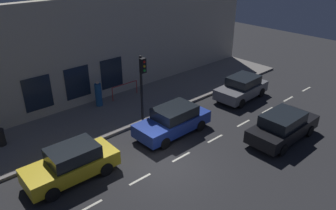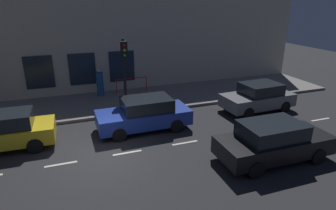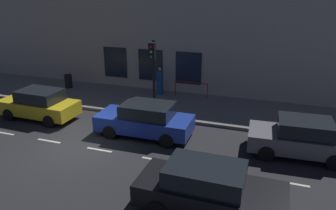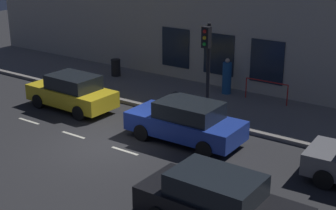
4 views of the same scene
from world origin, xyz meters
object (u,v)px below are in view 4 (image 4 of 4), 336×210
Objects in this scene: pedestrian_0 at (227,78)px; trash_bin at (116,68)px; parked_car_0 at (186,122)px; traffic_light at (207,55)px; parked_car_2 at (72,92)px; parked_car_3 at (220,203)px.

pedestrian_0 is 6.37m from trash_bin.
pedestrian_0 reaches higher than parked_car_0.
parked_car_0 is at bearing -122.66° from trash_bin.
pedestrian_0 is (5.63, 1.38, 0.14)m from parked_car_0.
parked_car_2 is (-2.02, 5.66, -2.05)m from traffic_light.
parked_car_3 is (-4.45, -3.96, 0.00)m from parked_car_0.
pedestrian_0 is (3.49, 0.95, -1.91)m from traffic_light.
parked_car_2 is at bearing 109.65° from traffic_light.
parked_car_0 reaches higher than trash_bin.
parked_car_2 is at bearing 88.15° from parked_car_0.
parked_car_2 is at bearing -114.06° from parked_car_3.
pedestrian_0 is at bearing -151.69° from parked_car_3.
parked_car_2 is 7.25m from pedestrian_0.
traffic_light is 2.99m from parked_car_0.
parked_car_0 is 4.99× the size of trash_bin.
trash_bin is at bearing 19.84° from parked_car_2.
traffic_light is at bearing -111.02° from trash_bin.
parked_car_0 is 0.98× the size of parked_car_3.
parked_car_0 is at bearing -168.75° from traffic_light.
traffic_light is 8.11m from trash_bin.
pedestrian_0 is at bearing -83.71° from trash_bin.
traffic_light is at bearing 10.53° from parked_car_0.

